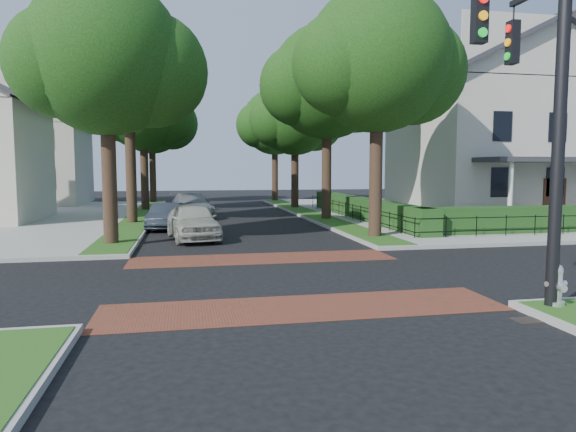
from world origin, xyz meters
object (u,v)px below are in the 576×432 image
object	(u,v)px
parked_car_rear	(191,205)
fire_hydrant	(556,285)
parked_car_front	(193,221)
traffic_signal	(546,91)
parked_car_middle	(166,216)

from	to	relation	value
parked_car_rear	fire_hydrant	xyz separation A→B (m)	(7.50, -23.20, -0.18)
parked_car_front	fire_hydrant	world-z (taller)	parked_car_front
traffic_signal	parked_car_middle	bearing A→B (deg)	116.26
traffic_signal	parked_car_front	world-z (taller)	traffic_signal
parked_car_middle	fire_hydrant	size ratio (longest dim) A/B	4.25
parked_car_middle	fire_hydrant	xyz separation A→B (m)	(8.80, -17.39, -0.06)
fire_hydrant	traffic_signal	bearing A→B (deg)	148.73
traffic_signal	parked_car_rear	xyz separation A→B (m)	(-7.19, 23.01, -3.93)
parked_car_middle	parked_car_rear	world-z (taller)	parked_car_rear
traffic_signal	fire_hydrant	world-z (taller)	traffic_signal
parked_car_front	parked_car_middle	size ratio (longest dim) A/B	1.18
parked_car_rear	fire_hydrant	distance (m)	24.38
traffic_signal	parked_car_middle	size ratio (longest dim) A/B	1.99
parked_car_front	fire_hydrant	bearing A→B (deg)	-68.74
parked_car_front	parked_car_rear	size ratio (longest dim) A/B	0.88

